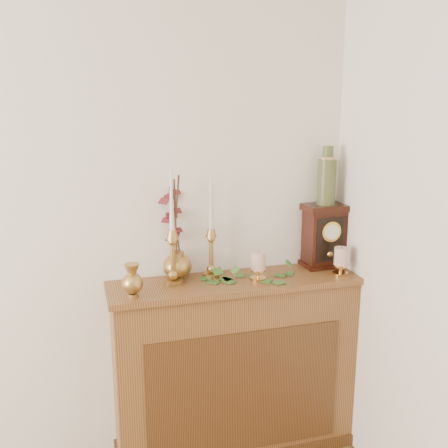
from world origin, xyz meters
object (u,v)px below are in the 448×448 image
object	(u,v)px
bud_vase	(132,281)
ginger_jar	(173,231)
ceramic_vase	(327,179)
mantel_clock	(324,236)
candlestick_left	(173,248)
candlestick_center	(211,245)

from	to	relation	value
bud_vase	ginger_jar	xyz separation A→B (m)	(0.22, 0.22, 0.16)
ceramic_vase	mantel_clock	bearing A→B (deg)	-88.25
candlestick_left	bud_vase	bearing A→B (deg)	-149.98
mantel_clock	ceramic_vase	world-z (taller)	ceramic_vase
candlestick_center	ceramic_vase	world-z (taller)	ceramic_vase
candlestick_left	mantel_clock	distance (m)	0.81
ginger_jar	ceramic_vase	size ratio (longest dim) A/B	1.74
candlestick_left	ceramic_vase	distance (m)	0.86
candlestick_left	bud_vase	world-z (taller)	candlestick_left
ginger_jar	mantel_clock	bearing A→B (deg)	-3.28
mantel_clock	ceramic_vase	bearing A→B (deg)	90.00
candlestick_center	ginger_jar	world-z (taller)	ginger_jar
candlestick_center	ginger_jar	distance (m)	0.20
candlestick_center	mantel_clock	bearing A→B (deg)	0.43
candlestick_center	ginger_jar	bearing A→B (deg)	164.35
candlestick_left	mantel_clock	size ratio (longest dim) A/B	1.65
candlestick_left	ginger_jar	xyz separation A→B (m)	(0.02, 0.10, 0.06)
mantel_clock	ceramic_vase	xyz separation A→B (m)	(-0.00, 0.00, 0.30)
candlestick_left	bud_vase	size ratio (longest dim) A/B	3.53
mantel_clock	bud_vase	bearing A→B (deg)	-172.07
candlestick_center	candlestick_left	bearing A→B (deg)	-165.77
bud_vase	ceramic_vase	size ratio (longest dim) A/B	0.52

